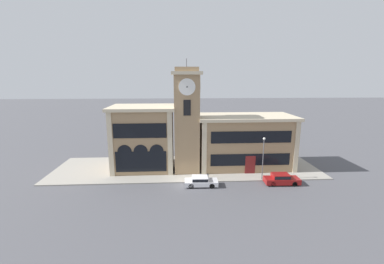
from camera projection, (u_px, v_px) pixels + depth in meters
ground_plane at (188, 183)px, 35.28m from camera, size 300.00×300.00×0.00m
sidewalk_kerb at (187, 168)px, 41.10m from camera, size 41.21×11.93×0.15m
clock_tower at (187, 121)px, 38.15m from camera, size 4.36×4.36×16.86m
town_hall_left_wing at (144, 138)px, 40.06m from camera, size 9.84×7.85×9.96m
town_hall_right_wing at (245, 141)px, 41.10m from camera, size 15.17×7.85×8.39m
parked_car_near at (201, 181)px, 34.15m from camera, size 4.45×2.00×1.30m
parked_car_mid at (281, 179)px, 34.73m from camera, size 4.71×1.99×1.46m
street_lamp at (263, 152)px, 35.35m from camera, size 0.36×0.36×6.07m
bollard at (208, 177)px, 35.55m from camera, size 0.18×0.18×1.06m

